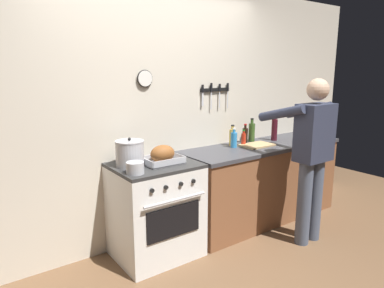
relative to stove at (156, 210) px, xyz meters
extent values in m
cube|color=beige|center=(0.22, 0.36, 0.85)|extent=(6.00, 0.10, 2.60)
cube|color=black|center=(0.95, 0.30, 1.07)|extent=(0.40, 0.02, 0.04)
cube|color=silver|center=(0.77, 0.29, 0.98)|extent=(0.02, 0.00, 0.15)
cube|color=black|center=(0.77, 0.29, 1.09)|extent=(0.02, 0.02, 0.08)
cube|color=silver|center=(0.89, 0.29, 0.95)|extent=(0.01, 0.00, 0.19)
cube|color=black|center=(0.89, 0.29, 1.10)|extent=(0.02, 0.02, 0.09)
cube|color=silver|center=(1.01, 0.29, 0.96)|extent=(0.01, 0.00, 0.18)
cube|color=black|center=(1.01, 0.29, 1.09)|extent=(0.02, 0.02, 0.08)
cube|color=silver|center=(1.13, 0.29, 0.95)|extent=(0.01, 0.00, 0.19)
cube|color=black|center=(1.13, 0.29, 1.10)|extent=(0.02, 0.02, 0.09)
cylinder|color=white|center=(0.08, 0.29, 1.21)|extent=(0.15, 0.02, 0.15)
torus|color=black|center=(0.08, 0.29, 1.21)|extent=(0.16, 0.02, 0.16)
cube|color=brown|center=(1.42, 0.00, -0.02)|extent=(2.00, 0.62, 0.86)
cube|color=#3D3D42|center=(1.42, 0.00, 0.43)|extent=(2.03, 0.65, 0.04)
cube|color=white|center=(0.00, 0.00, -0.02)|extent=(0.76, 0.62, 0.87)
cube|color=black|center=(0.00, -0.31, 0.00)|extent=(0.53, 0.01, 0.28)
cube|color=#2D2D2D|center=(0.00, 0.00, 0.43)|extent=(0.76, 0.62, 0.03)
cylinder|color=black|center=(-0.21, -0.32, 0.33)|extent=(0.04, 0.02, 0.04)
cylinder|color=black|center=(-0.08, -0.32, 0.33)|extent=(0.04, 0.02, 0.04)
cylinder|color=black|center=(0.08, -0.32, 0.33)|extent=(0.04, 0.02, 0.04)
cylinder|color=black|center=(0.21, -0.32, 0.33)|extent=(0.04, 0.02, 0.04)
cylinder|color=silver|center=(0.00, -0.34, 0.21)|extent=(0.61, 0.02, 0.02)
cylinder|color=#4C566B|center=(1.31, -0.68, -0.02)|extent=(0.14, 0.14, 0.86)
cylinder|color=#4C566B|center=(1.49, -0.68, -0.02)|extent=(0.14, 0.14, 0.86)
cube|color=#2D3347|center=(1.40, -0.68, 0.69)|extent=(0.38, 0.22, 0.56)
sphere|color=tan|center=(1.40, -0.68, 1.10)|extent=(0.21, 0.21, 0.21)
cylinder|color=#2D3347|center=(1.19, -0.44, 0.87)|extent=(0.09, 0.55, 0.22)
cylinder|color=#2D3347|center=(1.61, -0.44, 0.87)|extent=(0.09, 0.55, 0.22)
cube|color=#B7B7BC|center=(0.07, -0.03, 0.46)|extent=(0.34, 0.25, 0.01)
cube|color=#B7B7BC|center=(0.07, -0.16, 0.49)|extent=(0.34, 0.01, 0.05)
cube|color=#B7B7BC|center=(0.07, 0.09, 0.49)|extent=(0.34, 0.01, 0.05)
cube|color=#B7B7BC|center=(-0.10, -0.03, 0.49)|extent=(0.01, 0.25, 0.05)
cube|color=#B7B7BC|center=(0.24, -0.03, 0.49)|extent=(0.01, 0.25, 0.05)
ellipsoid|color=brown|center=(0.07, -0.03, 0.54)|extent=(0.24, 0.17, 0.16)
cylinder|color=#B7B7BC|center=(-0.21, 0.06, 0.56)|extent=(0.25, 0.25, 0.22)
cylinder|color=#B2B2B7|center=(-0.21, 0.06, 0.67)|extent=(0.25, 0.25, 0.01)
sphere|color=black|center=(-0.21, 0.06, 0.69)|extent=(0.03, 0.03, 0.03)
cylinder|color=#B7B7BC|center=(-0.28, -0.17, 0.50)|extent=(0.15, 0.15, 0.10)
cube|color=tan|center=(1.30, -0.02, 0.46)|extent=(0.36, 0.24, 0.02)
cylinder|color=#338CCC|center=(1.05, 0.08, 0.53)|extent=(0.07, 0.07, 0.16)
cylinder|color=#338CCC|center=(1.05, 0.08, 0.63)|extent=(0.03, 0.03, 0.04)
cylinder|color=white|center=(1.05, 0.08, 0.66)|extent=(0.03, 0.03, 0.01)
cylinder|color=gold|center=(1.10, 0.16, 0.54)|extent=(0.07, 0.07, 0.18)
cylinder|color=gold|center=(1.10, 0.16, 0.65)|extent=(0.03, 0.03, 0.04)
cylinder|color=black|center=(1.10, 0.16, 0.68)|extent=(0.04, 0.04, 0.01)
cylinder|color=red|center=(1.20, 0.09, 0.52)|extent=(0.05, 0.05, 0.14)
cylinder|color=red|center=(1.20, 0.09, 0.60)|extent=(0.02, 0.02, 0.03)
cylinder|color=#197219|center=(1.20, 0.09, 0.62)|extent=(0.02, 0.02, 0.01)
cylinder|color=#385623|center=(1.44, 0.19, 0.56)|extent=(0.07, 0.07, 0.22)
cylinder|color=#385623|center=(1.44, 0.19, 0.69)|extent=(0.03, 0.03, 0.05)
cylinder|color=black|center=(1.44, 0.19, 0.72)|extent=(0.04, 0.04, 0.01)
cylinder|color=black|center=(1.33, 0.19, 0.53)|extent=(0.06, 0.06, 0.17)
cylinder|color=black|center=(1.33, 0.19, 0.64)|extent=(0.03, 0.03, 0.04)
cylinder|color=#B21919|center=(1.33, 0.19, 0.66)|extent=(0.03, 0.03, 0.01)
cylinder|color=#47141E|center=(1.70, 0.08, 0.58)|extent=(0.07, 0.07, 0.26)
cylinder|color=#47141E|center=(1.70, 0.08, 0.74)|extent=(0.03, 0.03, 0.06)
cylinder|color=maroon|center=(1.70, 0.08, 0.77)|extent=(0.04, 0.04, 0.01)
camera|label=1|loc=(-1.53, -2.69, 1.30)|focal=32.79mm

